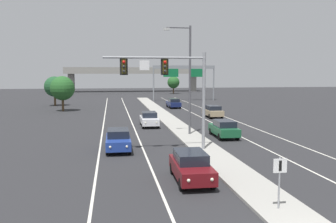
# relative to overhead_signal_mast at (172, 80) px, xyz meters

# --- Properties ---
(median_island) EXTENTS (2.40, 110.00, 0.15)m
(median_island) POSITION_rel_overhead_signal_mast_xyz_m (2.64, 2.23, -5.27)
(median_island) COLOR #9E9B93
(median_island) RESTS_ON ground
(lane_stripe_oncoming_center) EXTENTS (0.14, 100.00, 0.01)m
(lane_stripe_oncoming_center) POSITION_rel_overhead_signal_mast_xyz_m (-2.06, 9.23, -5.34)
(lane_stripe_oncoming_center) COLOR silver
(lane_stripe_oncoming_center) RESTS_ON ground
(lane_stripe_receding_center) EXTENTS (0.14, 100.00, 0.01)m
(lane_stripe_receding_center) POSITION_rel_overhead_signal_mast_xyz_m (7.34, 9.23, -5.34)
(lane_stripe_receding_center) COLOR silver
(lane_stripe_receding_center) RESTS_ON ground
(edge_stripe_left) EXTENTS (0.14, 100.00, 0.01)m
(edge_stripe_left) POSITION_rel_overhead_signal_mast_xyz_m (-5.36, 9.23, -5.34)
(edge_stripe_left) COLOR silver
(edge_stripe_left) RESTS_ON ground
(edge_stripe_right) EXTENTS (0.14, 100.00, 0.01)m
(edge_stripe_right) POSITION_rel_overhead_signal_mast_xyz_m (10.64, 9.23, -5.34)
(edge_stripe_right) COLOR silver
(edge_stripe_right) RESTS_ON ground
(overhead_signal_mast) EXTENTS (7.48, 0.44, 7.20)m
(overhead_signal_mast) POSITION_rel_overhead_signal_mast_xyz_m (0.00, 0.00, 0.00)
(overhead_signal_mast) COLOR gray
(overhead_signal_mast) RESTS_ON median_island
(median_sign_post) EXTENTS (0.60, 0.10, 2.20)m
(median_sign_post) POSITION_rel_overhead_signal_mast_xyz_m (2.49, -12.13, -3.75)
(median_sign_post) COLOR gray
(median_sign_post) RESTS_ON median_island
(street_lamp_median) EXTENTS (2.58, 0.28, 10.00)m
(street_lamp_median) POSITION_rel_overhead_signal_mast_xyz_m (2.58, 6.68, 0.45)
(street_lamp_median) COLOR #4C4C51
(street_lamp_median) RESTS_ON median_island
(car_oncoming_darkred) EXTENTS (1.89, 4.50, 1.58)m
(car_oncoming_darkred) POSITION_rel_overhead_signal_mast_xyz_m (-0.20, -7.26, -4.52)
(car_oncoming_darkred) COLOR #5B0F14
(car_oncoming_darkred) RESTS_ON ground
(car_oncoming_blue) EXTENTS (1.86, 4.49, 1.58)m
(car_oncoming_blue) POSITION_rel_overhead_signal_mast_xyz_m (-3.95, 1.21, -4.52)
(car_oncoming_blue) COLOR navy
(car_oncoming_blue) RESTS_ON ground
(car_oncoming_white) EXTENTS (1.87, 4.49, 1.58)m
(car_oncoming_white) POSITION_rel_overhead_signal_mast_xyz_m (-0.35, 13.03, -4.52)
(car_oncoming_white) COLOR silver
(car_oncoming_white) RESTS_ON ground
(car_receding_green) EXTENTS (1.89, 4.50, 1.58)m
(car_receding_green) POSITION_rel_overhead_signal_mast_xyz_m (5.69, 5.22, -4.52)
(car_receding_green) COLOR #195633
(car_receding_green) RESTS_ON ground
(car_receding_tan) EXTENTS (1.86, 4.49, 1.58)m
(car_receding_tan) POSITION_rel_overhead_signal_mast_xyz_m (8.82, 19.69, -4.52)
(car_receding_tan) COLOR tan
(car_receding_tan) RESTS_ON ground
(car_receding_navy) EXTENTS (1.92, 4.51, 1.58)m
(car_receding_navy) POSITION_rel_overhead_signal_mast_xyz_m (5.91, 33.22, -4.52)
(car_receding_navy) COLOR #141E4C
(car_receding_navy) RESTS_ON ground
(highway_sign_gantry) EXTENTS (13.28, 0.42, 7.50)m
(highway_sign_gantry) POSITION_rel_overhead_signal_mast_xyz_m (10.84, 48.50, 0.82)
(highway_sign_gantry) COLOR gray
(highway_sign_gantry) RESTS_ON ground
(overpass_bridge) EXTENTS (42.40, 6.40, 7.65)m
(overpass_bridge) POSITION_rel_overhead_signal_mast_xyz_m (2.64, 87.67, 0.44)
(overpass_bridge) COLOR gray
(overpass_bridge) RESTS_ON ground
(tree_far_left_b) EXTENTS (3.64, 3.64, 5.27)m
(tree_far_left_b) POSITION_rel_overhead_signal_mast_xyz_m (-14.43, 40.49, -1.90)
(tree_far_left_b) COLOR #4C3823
(tree_far_left_b) RESTS_ON ground
(tree_far_right_a) EXTENTS (3.44, 3.44, 4.98)m
(tree_far_right_a) POSITION_rel_overhead_signal_mast_xyz_m (13.03, 74.16, -2.10)
(tree_far_right_a) COLOR #4C3823
(tree_far_right_a) RESTS_ON ground
(tree_far_left_c) EXTENTS (3.73, 3.73, 5.39)m
(tree_far_left_c) POSITION_rel_overhead_signal_mast_xyz_m (-11.83, 30.89, -1.82)
(tree_far_left_c) COLOR #4C3823
(tree_far_left_c) RESTS_ON ground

